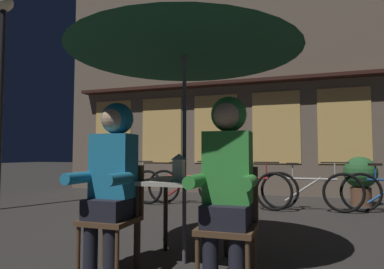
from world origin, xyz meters
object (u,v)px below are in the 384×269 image
Objects in this scene: chair_left at (115,212)px; bicycle_fourth at (310,191)px; patio_umbrella at (185,35)px; potted_plant at (360,176)px; chair_right at (229,219)px; bicycle_second at (189,186)px; street_lamp at (2,57)px; person_right_hooded at (227,170)px; lantern at (179,166)px; bicycle_third at (245,189)px; person_left_hooded at (112,169)px; bicycle_nearest at (127,185)px; cafe_table at (184,191)px.

chair_left is 3.88m from bicycle_fourth.
potted_plant is at bearing 62.91° from patio_umbrella.
chair_right is (0.96, 0.00, 0.00)m from chair_left.
bicycle_fourth is at bearing -2.17° from bicycle_second.
street_lamp is at bearing 156.35° from chair_right.
street_lamp is at bearing 155.75° from person_right_hooded.
lantern is 3.18m from bicycle_third.
patio_umbrella reaches higher than potted_plant.
bicycle_third and bicycle_fourth have the same top height.
lantern is 4.74m from street_lamp.
lantern is (-0.03, -0.07, -1.20)m from patio_umbrella.
person_right_hooded is at bearing 0.00° from person_left_hooded.
bicycle_third is at bearing 81.04° from chair_left.
bicycle_second is 1.82× the size of potted_plant.
patio_umbrella is 1.37m from person_left_hooded.
chair_right reaches higher than bicycle_fourth.
bicycle_fourth is 1.83× the size of potted_plant.
patio_umbrella is 3.51m from bicycle_third.
person_left_hooded is (-0.00, -0.06, 0.36)m from chair_left.
street_lamp is (-3.57, 2.04, 1.87)m from person_left_hooded.
lantern reaches higher than chair_right.
street_lamp is 2.31× the size of bicycle_fourth.
chair_right is 0.36m from person_right_hooded.
potted_plant reaches higher than bicycle_fourth.
person_left_hooded is 1.00× the size of person_right_hooded.
person_right_hooded reaches higher than chair_right.
bicycle_fourth is at bearing -134.23° from potted_plant.
person_right_hooded reaches higher than bicycle_fourth.
bicycle_third is (0.06, 3.07, -1.71)m from patio_umbrella.
patio_umbrella is at bearing 70.66° from lantern.
chair_left is 3.48m from bicycle_third.
chair_left is at bearing 176.61° from person_right_hooded.
chair_right is at bearing -23.65° from street_lamp.
street_lamp is (-4.05, 1.62, 0.66)m from patio_umbrella.
bicycle_fourth is (3.47, 0.07, 0.00)m from bicycle_nearest.
chair_right is at bearing -30.43° from lantern.
street_lamp is 2.33× the size of bicycle_nearest.
cafe_table is at bearing 37.55° from chair_left.
street_lamp is at bearing 150.26° from person_left_hooded.
patio_umbrella is at bearing -72.04° from bicycle_second.
bicycle_nearest is at bearing 118.02° from chair_left.
chair_right is at bearing -50.93° from bicycle_nearest.
person_right_hooded reaches higher than potted_plant.
chair_right is 3.58m from bicycle_fourth.
bicycle_nearest and bicycle_third have the same top height.
street_lamp reaches higher than potted_plant.
bicycle_second and bicycle_fourth have the same top height.
potted_plant reaches higher than chair_left.
street_lamp is 4.15m from bicycle_second.
bicycle_fourth is (1.16, 3.14, -1.71)m from patio_umbrella.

